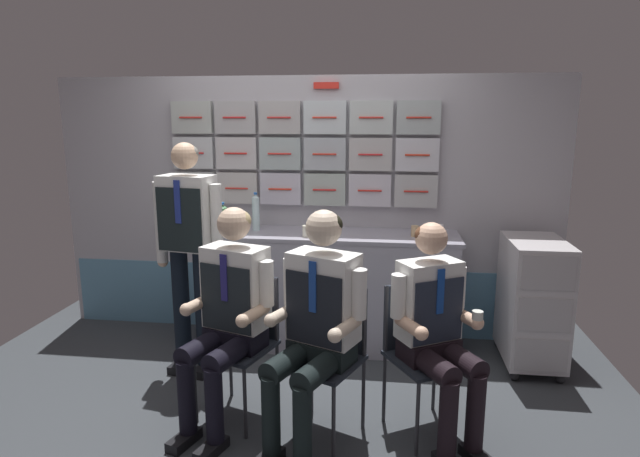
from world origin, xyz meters
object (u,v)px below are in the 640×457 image
object	(u,v)px
folding_chair_center	(330,342)
crew_member_standing	(189,240)
folding_chair_left	(245,329)
crew_member_right	(437,325)
water_bottle_blue_cap	(256,212)
folding_chair_right	(419,340)
crew_member_left	(228,307)
crew_member_center	(316,317)
coffee_cup_spare	(415,231)
service_trolley	(533,300)

from	to	relation	value
folding_chair_center	crew_member_standing	world-z (taller)	crew_member_standing
folding_chair_left	crew_member_right	world-z (taller)	crew_member_right
folding_chair_left	water_bottle_blue_cap	distance (m)	1.23
crew_member_standing	water_bottle_blue_cap	world-z (taller)	crew_member_standing
folding_chair_right	crew_member_right	xyz separation A→B (m)	(0.08, -0.14, 0.16)
crew_member_left	folding_chair_left	bearing A→B (deg)	71.04
folding_chair_left	crew_member_center	bearing A→B (deg)	-29.50
folding_chair_right	crew_member_right	distance (m)	0.23
folding_chair_right	water_bottle_blue_cap	xyz separation A→B (m)	(-1.26, 1.11, 0.54)
folding_chair_center	crew_member_center	world-z (taller)	crew_member_center
water_bottle_blue_cap	crew_member_left	bearing A→B (deg)	-83.64
folding_chair_center	folding_chair_right	world-z (taller)	same
folding_chair_center	crew_member_left	bearing A→B (deg)	-178.14
crew_member_standing	coffee_cup_spare	bearing A→B (deg)	18.94
folding_chair_right	crew_member_right	world-z (taller)	crew_member_right
service_trolley	crew_member_left	xyz separation A→B (m)	(-1.98, -1.02, 0.22)
crew_member_standing	coffee_cup_spare	xyz separation A→B (m)	(1.59, 0.55, -0.01)
crew_member_left	crew_member_center	size ratio (longest dim) A/B	0.99
crew_member_center	coffee_cup_spare	bearing A→B (deg)	65.65
water_bottle_blue_cap	coffee_cup_spare	xyz separation A→B (m)	(1.26, -0.07, -0.10)
service_trolley	folding_chair_left	bearing A→B (deg)	-155.80
folding_chair_left	crew_member_left	xyz separation A→B (m)	(-0.05, -0.15, 0.20)
crew_member_center	folding_chair_right	xyz separation A→B (m)	(0.58, 0.25, -0.21)
crew_member_center	coffee_cup_spare	size ratio (longest dim) A/B	16.00
service_trolley	water_bottle_blue_cap	distance (m)	2.21
folding_chair_center	coffee_cup_spare	bearing A→B (deg)	65.53
crew_member_right	water_bottle_blue_cap	xyz separation A→B (m)	(-1.34, 1.25, 0.38)
crew_member_standing	crew_member_right	bearing A→B (deg)	-20.98
coffee_cup_spare	crew_member_standing	bearing A→B (deg)	-161.06
crew_member_right	folding_chair_right	bearing A→B (deg)	120.61
crew_member_center	folding_chair_right	bearing A→B (deg)	23.05
folding_chair_center	coffee_cup_spare	distance (m)	1.33
folding_chair_left	folding_chair_right	world-z (taller)	same
service_trolley	folding_chair_center	distance (m)	1.71
crew_member_left	crew_member_center	bearing A→B (deg)	-13.08
crew_member_left	crew_member_right	xyz separation A→B (m)	(1.20, -0.02, -0.04)
folding_chair_left	crew_member_center	size ratio (longest dim) A/B	0.65
folding_chair_center	crew_member_center	distance (m)	0.26
crew_member_center	coffee_cup_spare	world-z (taller)	crew_member_center
crew_member_left	folding_chair_center	world-z (taller)	crew_member_left
folding_chair_left	crew_member_left	size ratio (longest dim) A/B	0.66
crew_member_right	water_bottle_blue_cap	world-z (taller)	crew_member_right
crew_member_center	crew_member_right	world-z (taller)	crew_member_center
water_bottle_blue_cap	folding_chair_center	bearing A→B (deg)	-58.78
crew_member_left	coffee_cup_spare	world-z (taller)	crew_member_left
crew_member_center	coffee_cup_spare	distance (m)	1.44
crew_member_center	water_bottle_blue_cap	distance (m)	1.55
crew_member_right	crew_member_standing	xyz separation A→B (m)	(-1.67, 0.64, 0.29)
folding_chair_center	crew_member_right	world-z (taller)	crew_member_right
crew_member_left	crew_member_standing	size ratio (longest dim) A/B	0.79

